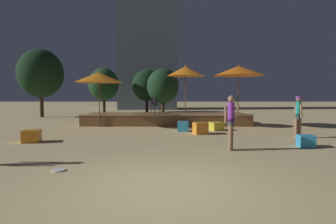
% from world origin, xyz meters
% --- Properties ---
extents(ground_plane, '(120.00, 120.00, 0.00)m').
position_xyz_m(ground_plane, '(0.00, 0.00, 0.00)').
color(ground_plane, tan).
extents(wooden_deck, '(9.30, 2.63, 0.67)m').
position_xyz_m(wooden_deck, '(-0.13, 10.46, 0.30)').
color(wooden_deck, brown).
rests_on(wooden_deck, ground).
extents(patio_umbrella_0, '(2.01, 2.01, 3.27)m').
position_xyz_m(patio_umbrella_0, '(0.91, 9.18, 2.94)').
color(patio_umbrella_0, brown).
rests_on(patio_umbrella_0, ground).
extents(patio_umbrella_1, '(2.50, 2.50, 2.95)m').
position_xyz_m(patio_umbrella_1, '(-3.67, 9.11, 2.61)').
color(patio_umbrella_1, brown).
rests_on(patio_umbrella_1, ground).
extents(patio_umbrella_2, '(2.64, 2.64, 3.30)m').
position_xyz_m(patio_umbrella_2, '(3.72, 9.28, 2.96)').
color(patio_umbrella_2, brown).
rests_on(patio_umbrella_2, ground).
extents(cube_seat_0, '(0.67, 0.67, 0.50)m').
position_xyz_m(cube_seat_0, '(1.41, 6.60, 0.25)').
color(cube_seat_0, orange).
rests_on(cube_seat_0, ground).
extents(cube_seat_1, '(0.54, 0.54, 0.46)m').
position_xyz_m(cube_seat_1, '(0.69, 7.42, 0.23)').
color(cube_seat_1, '#2D9EDB').
rests_on(cube_seat_1, ground).
extents(cube_seat_2, '(0.74, 0.74, 0.39)m').
position_xyz_m(cube_seat_2, '(2.30, 7.79, 0.20)').
color(cube_seat_2, yellow).
rests_on(cube_seat_2, ground).
extents(cube_seat_3, '(0.70, 0.70, 0.44)m').
position_xyz_m(cube_seat_3, '(-4.90, 4.58, 0.22)').
color(cube_seat_3, orange).
rests_on(cube_seat_3, ground).
extents(cube_seat_4, '(0.52, 0.52, 0.38)m').
position_xyz_m(cube_seat_4, '(4.54, 3.80, 0.19)').
color(cube_seat_4, '#2D9EDB').
rests_on(cube_seat_4, ground).
extents(person_2, '(0.29, 0.46, 1.65)m').
position_xyz_m(person_2, '(5.13, 5.56, 0.91)').
color(person_2, '#997051').
rests_on(person_2, ground).
extents(person_3, '(0.46, 0.28, 1.68)m').
position_xyz_m(person_3, '(1.96, 3.26, 0.91)').
color(person_3, '#997051').
rests_on(person_3, ground).
extents(bistro_chair_0, '(0.40, 0.40, 0.90)m').
position_xyz_m(bistro_chair_0, '(-0.89, 11.10, 1.21)').
color(bistro_chair_0, '#2D3338').
rests_on(bistro_chair_0, wooden_deck).
extents(bistro_chair_1, '(0.41, 0.40, 0.90)m').
position_xyz_m(bistro_chair_1, '(-0.73, 10.05, 1.21)').
color(bistro_chair_1, '#47474C').
rests_on(bistro_chair_1, wooden_deck).
extents(frisbee_disc, '(0.28, 0.28, 0.03)m').
position_xyz_m(frisbee_disc, '(-2.41, 1.01, 0.02)').
color(frisbee_disc, white).
rests_on(frisbee_disc, ground).
extents(background_tree_0, '(2.82, 2.82, 4.18)m').
position_xyz_m(background_tree_0, '(-2.22, 20.98, 2.62)').
color(background_tree_0, '#3D2B1C').
rests_on(background_tree_0, ground).
extents(background_tree_1, '(2.73, 2.73, 4.16)m').
position_xyz_m(background_tree_1, '(-6.04, 19.38, 2.65)').
color(background_tree_1, '#3D2B1C').
rests_on(background_tree_1, ground).
extents(background_tree_2, '(3.31, 3.31, 5.15)m').
position_xyz_m(background_tree_2, '(-9.73, 15.13, 3.31)').
color(background_tree_2, '#3D2B1C').
rests_on(background_tree_2, ground).
extents(background_tree_3, '(2.41, 2.41, 3.70)m').
position_xyz_m(background_tree_3, '(-0.47, 15.23, 2.37)').
color(background_tree_3, '#3D2B1C').
rests_on(background_tree_3, ground).
extents(distant_building, '(6.74, 4.96, 15.73)m').
position_xyz_m(distant_building, '(-2.51, 27.05, 7.87)').
color(distant_building, '#4C5666').
rests_on(distant_building, ground).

